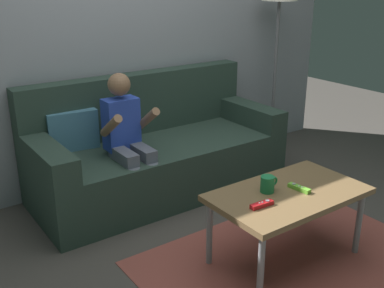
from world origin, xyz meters
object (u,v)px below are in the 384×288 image
(person_seated_on_couch, at_px, (128,136))
(couch, at_px, (155,153))
(floor_lamp, at_px, (279,3))
(game_remote_red_near_edge, at_px, (262,204))
(coffee_table, at_px, (288,198))
(game_remote_lime_center, at_px, (299,188))
(coffee_mug, at_px, (268,184))

(person_seated_on_couch, bearing_deg, couch, 30.17)
(couch, relative_size, floor_lamp, 1.21)
(game_remote_red_near_edge, bearing_deg, coffee_table, 10.25)
(game_remote_red_near_edge, bearing_deg, game_remote_lime_center, 4.49)
(coffee_table, bearing_deg, game_remote_lime_center, -18.38)
(couch, distance_m, game_remote_red_near_edge, 1.34)
(couch, xyz_separation_m, floor_lamp, (1.38, 0.12, 1.08))
(coffee_table, distance_m, game_remote_red_near_edge, 0.26)
(game_remote_lime_center, bearing_deg, floor_lamp, 49.97)
(couch, xyz_separation_m, coffee_mug, (0.03, -1.21, 0.19))
(coffee_mug, relative_size, floor_lamp, 0.07)
(couch, height_order, coffee_mug, couch)
(person_seated_on_couch, distance_m, game_remote_red_near_edge, 1.16)
(coffee_mug, bearing_deg, game_remote_red_near_edge, -142.84)
(game_remote_lime_center, bearing_deg, coffee_table, 161.62)
(person_seated_on_couch, distance_m, floor_lamp, 1.92)
(coffee_table, xyz_separation_m, coffee_mug, (-0.10, 0.07, 0.09))
(coffee_mug, bearing_deg, coffee_table, -34.29)
(couch, relative_size, person_seated_on_couch, 1.95)
(couch, bearing_deg, game_remote_red_near_edge, -95.35)
(person_seated_on_couch, xyz_separation_m, game_remote_red_near_edge, (0.20, -1.13, -0.11))
(person_seated_on_couch, height_order, game_remote_red_near_edge, person_seated_on_couch)
(coffee_table, relative_size, game_remote_red_near_edge, 6.37)
(coffee_table, bearing_deg, coffee_mug, 145.71)
(person_seated_on_couch, height_order, coffee_table, person_seated_on_couch)
(game_remote_lime_center, distance_m, floor_lamp, 2.07)
(coffee_table, distance_m, floor_lamp, 2.11)
(game_remote_lime_center, height_order, floor_lamp, floor_lamp)
(person_seated_on_couch, height_order, coffee_mug, person_seated_on_couch)
(couch, height_order, coffee_table, couch)
(couch, xyz_separation_m, coffee_table, (0.13, -1.28, 0.10))
(person_seated_on_couch, relative_size, floor_lamp, 0.62)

